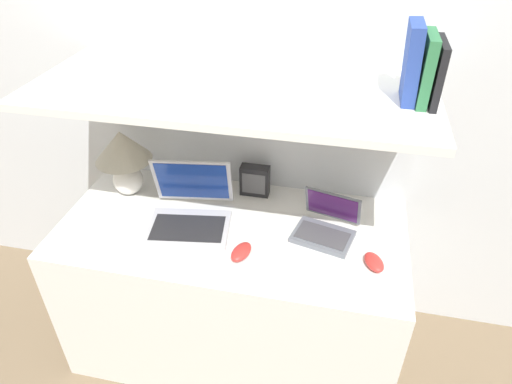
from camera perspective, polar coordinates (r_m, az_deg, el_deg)
wall_back at (r=1.96m, az=-0.55°, el=13.85°), size 6.00×0.05×2.40m
desk at (r=2.11m, az=-2.83°, el=-12.08°), size 1.40×0.67×0.73m
back_riser at (r=2.19m, az=-0.72°, el=-0.44°), size 1.40×0.04×1.28m
shelf at (r=1.63m, az=-3.13°, el=12.68°), size 1.40×0.60×0.03m
table_lamp at (r=2.03m, az=-16.27°, el=4.61°), size 0.24×0.24×0.31m
laptop_large at (r=1.87m, az=-8.25°, el=-2.45°), size 0.37×0.36×0.25m
laptop_small at (r=1.83m, az=8.74°, el=-4.26°), size 0.27×0.26×0.16m
computer_mouse at (r=1.72m, az=-1.86°, el=-7.47°), size 0.09×0.12×0.04m
second_mouse at (r=1.74m, az=14.54°, el=-8.47°), size 0.10×0.12×0.04m
router_box at (r=2.01m, az=-0.13°, el=1.44°), size 0.13×0.06×0.14m
book_black at (r=1.56m, az=21.66°, el=13.70°), size 0.02×0.18×0.20m
book_green at (r=1.55m, az=20.46°, el=14.23°), size 0.03×0.17×0.22m
book_blue at (r=1.54m, az=18.90°, el=15.01°), size 0.05×0.14×0.25m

